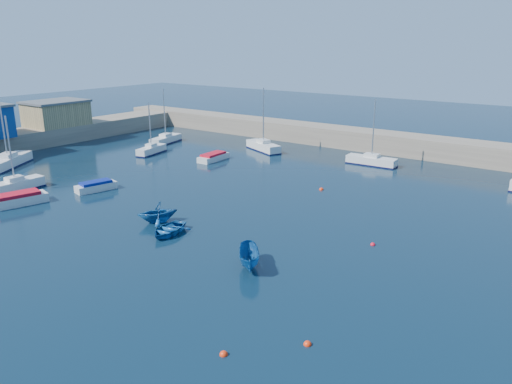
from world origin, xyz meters
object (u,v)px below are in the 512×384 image
Objects in this scene: brick_shed_a at (56,114)px; sailboat_3 at (151,150)px; sailboat_2 at (8,161)px; dinghy_center at (168,230)px; dinghy_right at (250,258)px; sailboat_1 at (15,185)px; motorboat_2 at (213,157)px; dinghy_left at (157,212)px; sailboat_4 at (166,139)px; sailboat_6 at (371,160)px; sailboat_5 at (263,146)px; motorboat_1 at (96,186)px; motorboat_0 at (18,199)px.

sailboat_3 is at bearing 7.22° from brick_shed_a.
dinghy_center is (31.45, -4.19, -0.27)m from sailboat_2.
sailboat_1 is at bearing 140.22° from dinghy_right.
sailboat_2 is 24.67m from motorboat_2.
motorboat_2 is 1.43× the size of dinghy_left.
sailboat_6 is at bearing -2.47° from sailboat_4.
sailboat_1 is 21.06m from dinghy_center.
dinghy_right is at bearing -122.15° from sailboat_5.
sailboat_6 reaches higher than sailboat_4.
sailboat_4 reaches higher than dinghy_right.
motorboat_1 is at bearing 143.62° from sailboat_6.
sailboat_2 is 2.72× the size of dinghy_right.
dinghy_right is at bearing -18.85° from dinghy_center.
sailboat_5 is at bearing 75.11° from motorboat_2.
sailboat_5 is 25.74m from motorboat_1.
motorboat_1 is at bearing -26.35° from brick_shed_a.
brick_shed_a is 44.18m from dinghy_center.
motorboat_2 is (26.97, 4.19, -3.65)m from brick_shed_a.
brick_shed_a is 41.14m from dinghy_left.
dinghy_right is at bearing -20.16° from brick_shed_a.
dinghy_left is (-6.25, -29.33, 0.31)m from sailboat_6.
motorboat_0 is at bearing -130.90° from dinghy_left.
sailboat_6 is (30.28, 5.11, 0.01)m from sailboat_4.
sailboat_4 is at bearing 158.16° from motorboat_2.
sailboat_3 is 2.04× the size of dinghy_left.
sailboat_5 reaches higher than sailboat_6.
brick_shed_a is 46.38m from sailboat_6.
sailboat_3 is 0.79× the size of sailboat_5.
dinghy_center is (40.59, -17.05, -3.72)m from brick_shed_a.
sailboat_4 is 15.39m from sailboat_5.
sailboat_5 is at bearing 72.47° from sailboat_1.
motorboat_1 is at bearing 152.23° from dinghy_center.
motorboat_2 is at bearing 70.55° from sailboat_1.
sailboat_4 is at bearing 124.30° from dinghy_center.
motorboat_1 is at bearing -96.28° from motorboat_2.
sailboat_1 is (19.55, -17.77, -3.51)m from brick_shed_a.
sailboat_2 is 2.70× the size of dinghy_center.
sailboat_5 reaches higher than motorboat_0.
brick_shed_a is at bearing -170.90° from dinghy_left.
sailboat_3 reaches higher than motorboat_2.
motorboat_0 is (10.13, -28.62, -0.02)m from sailboat_4.
sailboat_6 is 39.29m from motorboat_0.
sailboat_6 is at bearing -62.24° from sailboat_5.
sailboat_3 reaches higher than brick_shed_a.
sailboat_3 is 26.97m from dinghy_left.
sailboat_1 is 1.13× the size of sailboat_3.
motorboat_2 reaches higher than dinghy_center.
motorboat_1 is 12.17m from dinghy_left.
sailboat_3 is at bearing 94.46° from sailboat_1.
motorboat_2 is (-1.75, -8.50, -0.17)m from sailboat_5.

